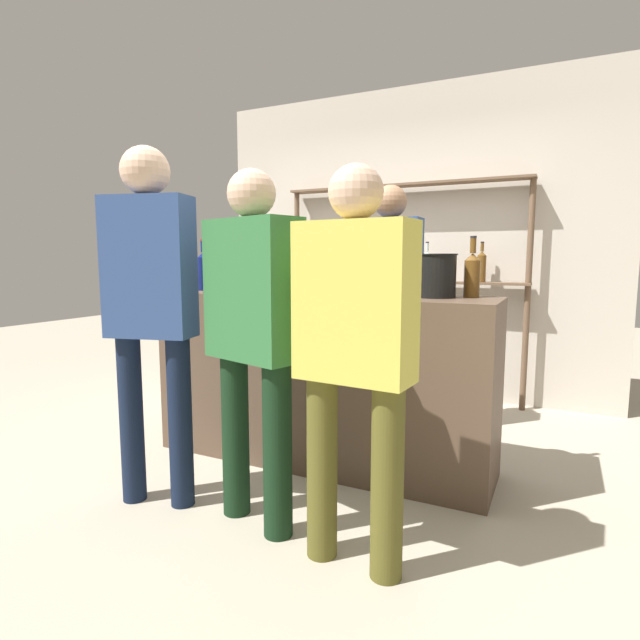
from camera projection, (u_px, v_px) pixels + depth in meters
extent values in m
plane|color=#B2A893|center=(320.00, 460.00, 3.16)|extent=(16.00, 16.00, 0.00)
cube|color=brown|center=(320.00, 379.00, 3.10)|extent=(2.10, 0.54, 1.05)
cube|color=beige|center=(407.00, 244.00, 4.66)|extent=(3.70, 0.12, 2.80)
cylinder|color=brown|center=(297.00, 289.00, 5.02)|extent=(0.05, 0.05, 1.92)
cylinder|color=brown|center=(528.00, 296.00, 4.09)|extent=(0.05, 0.05, 1.92)
cube|color=brown|center=(403.00, 185.00, 4.44)|extent=(2.20, 0.18, 0.02)
cube|color=brown|center=(401.00, 282.00, 4.54)|extent=(2.20, 0.18, 0.02)
cylinder|color=black|center=(331.00, 268.00, 4.83)|extent=(0.06, 0.06, 0.22)
cone|color=black|center=(331.00, 255.00, 4.82)|extent=(0.06, 0.06, 0.03)
cylinder|color=black|center=(331.00, 249.00, 4.81)|extent=(0.02, 0.02, 0.09)
cylinder|color=gold|center=(331.00, 243.00, 4.80)|extent=(0.03, 0.03, 0.01)
cylinder|color=#0F1956|center=(377.00, 269.00, 4.63)|extent=(0.08, 0.08, 0.20)
cone|color=#0F1956|center=(377.00, 256.00, 4.61)|extent=(0.08, 0.08, 0.04)
cylinder|color=#0F1956|center=(377.00, 249.00, 4.61)|extent=(0.03, 0.03, 0.10)
cylinder|color=black|center=(377.00, 243.00, 4.60)|extent=(0.03, 0.03, 0.01)
cylinder|color=silver|center=(427.00, 268.00, 4.42)|extent=(0.07, 0.07, 0.23)
cone|color=silver|center=(427.00, 253.00, 4.41)|extent=(0.07, 0.07, 0.03)
cylinder|color=silver|center=(427.00, 247.00, 4.40)|extent=(0.03, 0.03, 0.07)
cylinder|color=#232328|center=(427.00, 242.00, 4.40)|extent=(0.03, 0.03, 0.01)
cylinder|color=brown|center=(481.00, 269.00, 4.22)|extent=(0.08, 0.08, 0.22)
cone|color=brown|center=(482.00, 253.00, 4.21)|extent=(0.08, 0.08, 0.03)
cylinder|color=brown|center=(482.00, 247.00, 4.20)|extent=(0.03, 0.03, 0.07)
cylinder|color=black|center=(482.00, 242.00, 4.20)|extent=(0.03, 0.03, 0.01)
cylinder|color=brown|center=(472.00, 279.00, 2.78)|extent=(0.09, 0.09, 0.21)
cone|color=brown|center=(473.00, 257.00, 2.77)|extent=(0.09, 0.09, 0.04)
cylinder|color=brown|center=(473.00, 246.00, 2.76)|extent=(0.03, 0.03, 0.08)
cylinder|color=#232328|center=(473.00, 237.00, 2.75)|extent=(0.03, 0.03, 0.01)
cylinder|color=#0F1956|center=(204.00, 274.00, 3.39)|extent=(0.08, 0.08, 0.22)
cone|color=#0F1956|center=(203.00, 255.00, 3.38)|extent=(0.08, 0.08, 0.04)
cylinder|color=#0F1956|center=(203.00, 247.00, 3.37)|extent=(0.03, 0.03, 0.07)
cylinder|color=maroon|center=(203.00, 240.00, 3.36)|extent=(0.03, 0.03, 0.01)
cylinder|color=silver|center=(319.00, 278.00, 3.16)|extent=(0.08, 0.08, 0.19)
cone|color=silver|center=(319.00, 259.00, 3.14)|extent=(0.08, 0.08, 0.04)
cylinder|color=silver|center=(319.00, 250.00, 3.14)|extent=(0.03, 0.03, 0.08)
cylinder|color=#232328|center=(319.00, 242.00, 3.13)|extent=(0.03, 0.03, 0.01)
cylinder|color=black|center=(383.00, 279.00, 2.82)|extent=(0.07, 0.07, 0.20)
cone|color=black|center=(383.00, 259.00, 2.80)|extent=(0.07, 0.07, 0.03)
cylinder|color=black|center=(383.00, 248.00, 2.80)|extent=(0.03, 0.03, 0.09)
cylinder|color=gold|center=(383.00, 238.00, 2.79)|extent=(0.03, 0.03, 0.01)
cylinder|color=silver|center=(214.00, 292.00, 3.23)|extent=(0.06, 0.06, 0.00)
cylinder|color=silver|center=(213.00, 286.00, 3.23)|extent=(0.01, 0.01, 0.07)
cone|color=silver|center=(213.00, 274.00, 3.22)|extent=(0.08, 0.08, 0.08)
cylinder|color=black|center=(436.00, 276.00, 2.77)|extent=(0.22, 0.22, 0.23)
cylinder|color=black|center=(437.00, 254.00, 2.76)|extent=(0.23, 0.23, 0.01)
cylinder|color=#121C33|center=(180.00, 422.00, 2.54)|extent=(0.12, 0.12, 0.88)
cylinder|color=#121C33|center=(131.00, 419.00, 2.59)|extent=(0.12, 0.12, 0.88)
cube|color=navy|center=(149.00, 267.00, 2.47)|extent=(0.46, 0.29, 0.69)
sphere|color=#DBB293|center=(145.00, 171.00, 2.41)|extent=(0.24, 0.24, 0.24)
cylinder|color=black|center=(277.00, 451.00, 2.26)|extent=(0.13, 0.13, 0.81)
cylinder|color=black|center=(235.00, 435.00, 2.46)|extent=(0.13, 0.13, 0.81)
cube|color=#2D6B38|center=(253.00, 290.00, 2.27)|extent=(0.52, 0.34, 0.64)
sphere|color=#DBB293|center=(251.00, 194.00, 2.22)|extent=(0.22, 0.22, 0.22)
cylinder|color=brown|center=(387.00, 483.00, 1.95)|extent=(0.13, 0.13, 0.79)
cylinder|color=brown|center=(322.00, 467.00, 2.10)|extent=(0.13, 0.13, 0.79)
cube|color=#D1C64C|center=(355.00, 302.00, 1.94)|extent=(0.48, 0.24, 0.62)
sphere|color=#DBB293|center=(356.00, 192.00, 1.89)|extent=(0.21, 0.21, 0.21)
cylinder|color=#121C33|center=(369.00, 370.00, 3.75)|extent=(0.13, 0.13, 0.87)
cylinder|color=#121C33|center=(407.00, 374.00, 3.63)|extent=(0.13, 0.13, 0.87)
cube|color=navy|center=(389.00, 267.00, 3.60)|extent=(0.45, 0.20, 0.69)
sphere|color=#936B4C|center=(390.00, 202.00, 3.54)|extent=(0.23, 0.23, 0.23)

